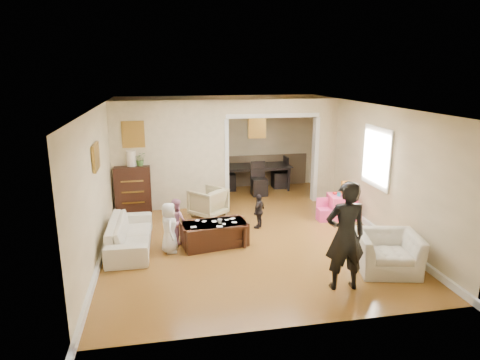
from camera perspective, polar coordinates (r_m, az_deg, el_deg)
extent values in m
plane|color=#A16C29|center=(8.93, 0.24, -6.85)|extent=(7.00, 7.00, 0.00)
cube|color=beige|center=(10.16, -9.35, 3.23)|extent=(2.75, 0.18, 2.60)
cube|color=beige|center=(10.94, 11.29, 3.95)|extent=(0.55, 0.18, 2.60)
cube|color=beige|center=(10.35, 4.41, 9.89)|extent=(2.22, 0.18, 0.35)
cube|color=white|center=(9.04, 18.02, 2.93)|extent=(0.03, 0.95, 1.10)
cube|color=brown|center=(9.99, -14.22, 5.99)|extent=(0.45, 0.03, 0.55)
cube|color=brown|center=(7.79, -18.86, 2.96)|extent=(0.03, 0.55, 0.40)
cube|color=brown|center=(12.01, 2.31, 7.08)|extent=(0.45, 0.03, 0.55)
imported|color=beige|center=(8.28, -14.62, -7.06)|extent=(0.78, 1.92, 0.56)
imported|color=tan|center=(9.75, -4.34, -3.00)|extent=(1.00, 1.00, 0.65)
imported|color=beige|center=(7.55, 19.28, -9.21)|extent=(1.16, 1.07, 0.65)
cube|color=black|center=(10.22, -14.19, -1.22)|extent=(0.82, 0.46, 1.12)
cylinder|color=beige|center=(10.05, -14.45, 2.85)|extent=(0.22, 0.22, 0.36)
imported|color=#497032|center=(10.04, -13.31, 2.79)|extent=(0.28, 0.25, 0.32)
cube|color=#371A11|center=(8.16, -3.47, -7.29)|extent=(1.30, 0.82, 0.45)
imported|color=silver|center=(8.03, -2.74, -5.59)|extent=(0.11, 0.11, 0.08)
cube|color=#FF4382|center=(9.87, 13.52, -3.51)|extent=(0.62, 0.62, 0.54)
cube|color=yellow|center=(9.88, 14.06, -0.98)|extent=(0.21, 0.09, 0.30)
cylinder|color=#2499B8|center=(9.69, 13.20, -1.91)|extent=(0.08, 0.08, 0.08)
cube|color=red|center=(9.84, 12.70, -1.72)|extent=(0.09, 0.08, 0.05)
imported|color=silver|center=(9.70, 14.17, -2.04)|extent=(0.24, 0.24, 0.05)
imported|color=black|center=(11.94, 1.90, 0.44)|extent=(1.99, 1.12, 0.70)
imported|color=black|center=(6.58, 14.03, -7.34)|extent=(0.64, 0.44, 1.71)
imported|color=white|center=(7.88, -9.53, -6.36)|extent=(0.31, 0.47, 0.95)
imported|color=#CF819B|center=(8.32, -8.56, -5.43)|extent=(0.51, 0.54, 0.88)
imported|color=black|center=(8.98, 2.58, -4.22)|extent=(0.42, 0.45, 0.74)
cube|color=white|center=(8.23, -5.76, -5.44)|extent=(0.10, 0.11, 0.00)
cube|color=white|center=(8.09, -0.77, -5.73)|extent=(0.11, 0.09, 0.00)
cube|color=white|center=(8.22, -1.79, -5.40)|extent=(0.09, 0.08, 0.00)
cube|color=white|center=(8.15, -3.52, -5.60)|extent=(0.10, 0.12, 0.00)
cube|color=white|center=(8.01, -2.16, -5.95)|extent=(0.07, 0.08, 0.00)
cube|color=white|center=(7.90, -6.29, -6.33)|extent=(0.10, 0.08, 0.00)
cube|color=white|center=(7.89, -2.77, -6.28)|extent=(0.12, 0.10, 0.00)
cube|color=white|center=(8.17, -4.86, -5.57)|extent=(0.11, 0.11, 0.00)
cube|color=white|center=(8.29, -1.04, -5.22)|extent=(0.13, 0.12, 0.00)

